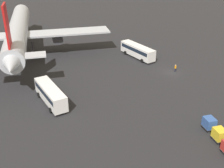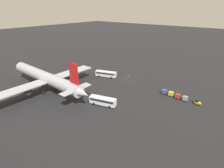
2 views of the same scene
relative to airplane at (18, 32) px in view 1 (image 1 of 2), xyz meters
name	(u,v)px [view 1 (image 1 of 2)]	position (x,y,z in m)	size (l,w,h in m)	color
ground_plane	(172,73)	(-21.39, -34.21, -6.46)	(600.00, 600.00, 0.00)	#232326
airplane	(18,32)	(0.00, 0.00, 0.00)	(55.10, 47.64, 17.18)	#B2B7C1
shuttle_bus_near	(138,50)	(-9.92, -29.79, -4.49)	(11.68, 6.19, 3.28)	white
shuttle_bus_far	(50,93)	(-28.25, -6.05, -4.48)	(11.01, 5.46, 3.31)	white
worker_person	(175,68)	(-21.02, -35.28, -5.58)	(0.38, 0.38, 1.74)	#1E1E2D
cargo_cart_yellow	(219,134)	(-46.47, -29.89, -5.26)	(2.02, 1.71, 2.06)	#38383D
cargo_cart_blue	(209,123)	(-43.41, -30.08, -5.26)	(2.02, 1.71, 2.06)	#38383D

